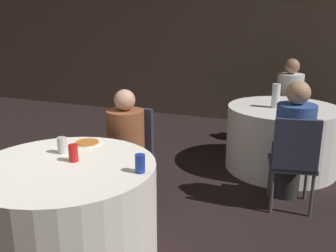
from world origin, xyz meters
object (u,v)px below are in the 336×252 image
(table_near, at_px, (68,213))
(chair_far_north, at_px, (289,106))
(chair_far_south, at_px, (294,156))
(pizza_plate_near, at_px, (87,143))
(person_floral_shirt, at_px, (123,149))
(soda_can_blue, at_px, (140,164))
(chair_near_north, at_px, (131,147))
(person_blue_shirt, at_px, (293,143))
(soda_can_red, at_px, (73,153))
(soda_can_silver, at_px, (62,145))
(bottle_far, at_px, (276,96))
(person_white_shirt, at_px, (288,103))
(table_far, at_px, (282,138))

(table_near, distance_m, chair_far_north, 3.63)
(chair_far_south, bearing_deg, pizza_plate_near, -159.61)
(table_near, xyz_separation_m, person_floral_shirt, (-0.03, 0.88, 0.19))
(pizza_plate_near, distance_m, soda_can_blue, 0.74)
(chair_near_north, xyz_separation_m, soda_can_blue, (0.58, -0.97, 0.27))
(person_blue_shirt, relative_size, soda_can_red, 9.72)
(chair_near_north, bearing_deg, soda_can_silver, 80.28)
(soda_can_silver, bearing_deg, soda_can_red, -30.90)
(table_near, distance_m, pizza_plate_near, 0.59)
(chair_near_north, xyz_separation_m, chair_far_south, (1.46, 0.31, 0.00))
(chair_near_north, bearing_deg, bottle_far, -134.82)
(chair_near_north, height_order, person_white_shirt, person_white_shirt)
(chair_far_south, bearing_deg, person_floral_shirt, -172.53)
(table_far, height_order, soda_can_red, soda_can_red)
(table_far, relative_size, chair_far_south, 1.42)
(pizza_plate_near, xyz_separation_m, soda_can_red, (0.13, -0.36, 0.05))
(table_near, bearing_deg, chair_far_south, 43.74)
(chair_near_north, relative_size, person_floral_shirt, 0.81)
(soda_can_red, relative_size, soda_can_silver, 1.00)
(person_white_shirt, relative_size, person_blue_shirt, 1.01)
(pizza_plate_near, bearing_deg, table_far, 55.69)
(chair_far_north, distance_m, person_white_shirt, 0.17)
(chair_far_south, xyz_separation_m, person_floral_shirt, (-1.45, -0.48, 0.03))
(chair_far_north, relative_size, soda_can_blue, 7.30)
(chair_far_south, relative_size, bottle_far, 3.31)
(chair_far_north, bearing_deg, soda_can_silver, 65.95)
(chair_far_north, distance_m, soda_can_red, 3.56)
(person_blue_shirt, xyz_separation_m, soda_can_blue, (-0.85, -1.43, 0.20))
(person_floral_shirt, bearing_deg, chair_near_north, -90.00)
(table_far, height_order, soda_can_silver, soda_can_silver)
(table_near, distance_m, soda_can_red, 0.44)
(soda_can_red, bearing_deg, table_far, 62.51)
(chair_far_north, bearing_deg, bottle_far, 84.93)
(table_near, relative_size, soda_can_red, 10.33)
(chair_far_north, bearing_deg, chair_far_south, 94.64)
(table_far, bearing_deg, soda_can_silver, -122.07)
(chair_far_south, bearing_deg, person_white_shirt, 85.73)
(chair_far_north, height_order, soda_can_red, chair_far_north)
(chair_far_north, distance_m, soda_can_silver, 3.52)
(chair_far_south, distance_m, bottle_far, 1.06)
(table_near, distance_m, soda_can_silver, 0.49)
(chair_near_north, relative_size, person_white_shirt, 0.75)
(person_blue_shirt, distance_m, soda_can_red, 1.99)
(chair_far_south, xyz_separation_m, person_white_shirt, (-0.22, 1.92, 0.08))
(table_near, relative_size, soda_can_blue, 10.33)
(chair_near_north, bearing_deg, person_blue_shirt, -164.12)
(person_blue_shirt, bearing_deg, table_near, -143.31)
(soda_can_red, height_order, bottle_far, bottle_far)
(table_far, height_order, person_blue_shirt, person_blue_shirt)
(pizza_plate_near, bearing_deg, soda_can_blue, -29.11)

